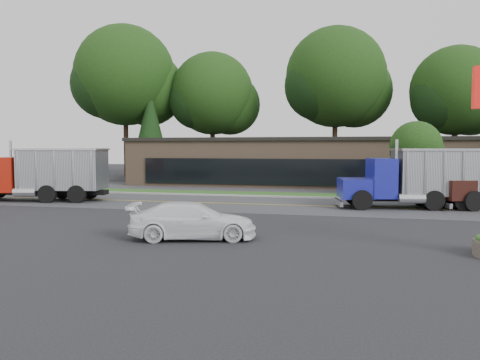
# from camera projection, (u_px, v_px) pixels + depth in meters

# --- Properties ---
(ground) EXTENTS (140.00, 140.00, 0.00)m
(ground) POSITION_uv_depth(u_px,v_px,m) (209.00, 230.00, 19.52)
(ground) COLOR #2C2C30
(ground) RESTS_ON ground
(road) EXTENTS (60.00, 8.00, 0.02)m
(road) POSITION_uv_depth(u_px,v_px,m) (253.00, 204.00, 28.26)
(road) COLOR #4D4D52
(road) RESTS_ON ground
(center_line) EXTENTS (60.00, 0.12, 0.01)m
(center_line) POSITION_uv_depth(u_px,v_px,m) (253.00, 204.00, 28.26)
(center_line) COLOR gold
(center_line) RESTS_ON ground
(curb) EXTENTS (60.00, 0.30, 0.12)m
(curb) POSITION_uv_depth(u_px,v_px,m) (265.00, 197.00, 32.33)
(curb) COLOR #9E9E99
(curb) RESTS_ON ground
(grass_verge) EXTENTS (60.00, 3.40, 0.03)m
(grass_verge) POSITION_uv_depth(u_px,v_px,m) (270.00, 195.00, 34.08)
(grass_verge) COLOR #2A571E
(grass_verge) RESTS_ON ground
(far_parking) EXTENTS (60.00, 7.00, 0.02)m
(far_parking) POSITION_uv_depth(u_px,v_px,m) (280.00, 189.00, 38.94)
(far_parking) COLOR #4D4D52
(far_parking) RESTS_ON ground
(strip_mall) EXTENTS (32.00, 12.00, 4.00)m
(strip_mall) POSITION_uv_depth(u_px,v_px,m) (310.00, 163.00, 44.16)
(strip_mall) COLOR #8B6C55
(strip_mall) RESTS_ON ground
(tree_far_a) EXTENTS (12.34, 11.61, 17.60)m
(tree_far_a) POSITION_uv_depth(u_px,v_px,m) (127.00, 80.00, 54.49)
(tree_far_a) COLOR #382619
(tree_far_a) RESTS_ON ground
(tree_far_b) EXTENTS (10.11, 9.51, 14.42)m
(tree_far_b) POSITION_uv_depth(u_px,v_px,m) (214.00, 98.00, 54.26)
(tree_far_b) COLOR #382619
(tree_far_b) RESTS_ON ground
(tree_far_c) EXTENTS (11.57, 10.89, 16.51)m
(tree_far_c) POSITION_uv_depth(u_px,v_px,m) (337.00, 82.00, 50.97)
(tree_far_c) COLOR #382619
(tree_far_c) RESTS_ON ground
(tree_far_d) EXTENTS (9.59, 9.03, 13.68)m
(tree_far_d) POSITION_uv_depth(u_px,v_px,m) (457.00, 95.00, 47.35)
(tree_far_d) COLOR #382619
(tree_far_d) RESTS_ON ground
(evergreen_left) EXTENTS (4.41, 4.41, 10.03)m
(evergreen_left) POSITION_uv_depth(u_px,v_px,m) (150.00, 129.00, 51.93)
(evergreen_left) COLOR #382619
(evergreen_left) RESTS_ON ground
(tree_verge) EXTENTS (3.66, 3.44, 5.22)m
(tree_verge) POSITION_uv_depth(u_px,v_px,m) (417.00, 149.00, 31.59)
(tree_verge) COLOR #382619
(tree_verge) RESTS_ON ground
(dump_truck_red) EXTENTS (9.10, 4.19, 3.36)m
(dump_truck_red) POSITION_uv_depth(u_px,v_px,m) (45.00, 173.00, 29.93)
(dump_truck_red) COLOR black
(dump_truck_red) RESTS_ON ground
(dump_truck_blue) EXTENTS (7.95, 3.86, 3.36)m
(dump_truck_blue) POSITION_uv_depth(u_px,v_px,m) (417.00, 176.00, 26.39)
(dump_truck_blue) COLOR black
(dump_truck_blue) RESTS_ON ground
(rally_car) EXTENTS (5.09, 3.11, 1.38)m
(rally_car) POSITION_uv_depth(u_px,v_px,m) (193.00, 221.00, 17.59)
(rally_car) COLOR white
(rally_car) RESTS_ON ground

